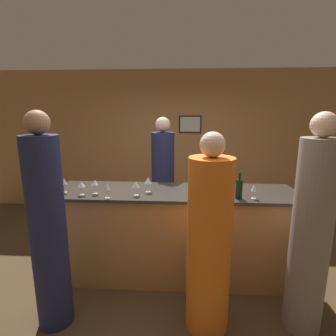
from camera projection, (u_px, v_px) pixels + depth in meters
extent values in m
plane|color=#4C3823|center=(174.00, 274.00, 3.29)|extent=(14.00, 14.00, 0.00)
cube|color=#A37547|center=(179.00, 142.00, 5.31)|extent=(8.00, 0.06, 2.80)
cube|color=black|center=(190.00, 124.00, 5.19)|extent=(0.44, 0.02, 0.34)
cube|color=#B7C6B2|center=(190.00, 124.00, 5.17)|extent=(0.39, 0.00, 0.29)
cube|color=#B27F4C|center=(174.00, 235.00, 3.18)|extent=(2.78, 0.69, 1.05)
cube|color=#332D28|center=(174.00, 192.00, 3.06)|extent=(2.84, 0.75, 0.04)
cylinder|color=#1E234C|center=(163.00, 189.00, 3.94)|extent=(0.34, 0.34, 1.70)
sphere|color=beige|center=(163.00, 125.00, 3.74)|extent=(0.22, 0.22, 0.22)
cylinder|color=#1E234C|center=(49.00, 235.00, 2.36)|extent=(0.32, 0.32, 1.80)
sphere|color=#A37556|center=(37.00, 122.00, 2.15)|extent=(0.21, 0.21, 0.21)
cylinder|color=gray|center=(310.00, 239.00, 2.30)|extent=(0.33, 0.33, 1.78)
sphere|color=beige|center=(324.00, 125.00, 2.10)|extent=(0.21, 0.21, 0.21)
cylinder|color=orange|center=(209.00, 247.00, 2.34)|extent=(0.39, 0.39, 1.62)
sphere|color=beige|center=(213.00, 145.00, 2.15)|extent=(0.21, 0.21, 0.21)
cylinder|color=black|center=(239.00, 189.00, 2.77)|extent=(0.07, 0.07, 0.21)
cylinder|color=black|center=(240.00, 176.00, 2.74)|extent=(0.03, 0.03, 0.08)
cylinder|color=silver|center=(82.00, 195.00, 2.90)|extent=(0.05, 0.05, 0.00)
cylinder|color=silver|center=(82.00, 191.00, 2.89)|extent=(0.01, 0.01, 0.09)
cone|color=silver|center=(81.00, 184.00, 2.88)|extent=(0.08, 0.08, 0.06)
cylinder|color=silver|center=(216.00, 193.00, 2.97)|extent=(0.05, 0.05, 0.00)
cylinder|color=silver|center=(216.00, 188.00, 2.96)|extent=(0.01, 0.01, 0.10)
cone|color=silver|center=(217.00, 181.00, 2.94)|extent=(0.06, 0.06, 0.08)
cylinder|color=silver|center=(95.00, 194.00, 2.95)|extent=(0.05, 0.05, 0.00)
cylinder|color=silver|center=(95.00, 189.00, 2.94)|extent=(0.01, 0.01, 0.10)
cone|color=silver|center=(95.00, 182.00, 2.92)|extent=(0.08, 0.08, 0.06)
cylinder|color=silver|center=(65.00, 192.00, 2.99)|extent=(0.05, 0.05, 0.00)
cylinder|color=silver|center=(65.00, 188.00, 2.98)|extent=(0.01, 0.01, 0.09)
cone|color=silver|center=(64.00, 181.00, 2.97)|extent=(0.07, 0.07, 0.07)
cylinder|color=silver|center=(148.00, 192.00, 3.01)|extent=(0.05, 0.05, 0.00)
cylinder|color=silver|center=(148.00, 188.00, 3.00)|extent=(0.01, 0.01, 0.10)
cone|color=silver|center=(148.00, 180.00, 2.98)|extent=(0.08, 0.08, 0.07)
cylinder|color=silver|center=(253.00, 198.00, 2.78)|extent=(0.05, 0.05, 0.00)
cylinder|color=silver|center=(254.00, 195.00, 2.77)|extent=(0.01, 0.01, 0.08)
cone|color=silver|center=(254.00, 188.00, 2.75)|extent=(0.06, 0.06, 0.08)
cylinder|color=silver|center=(136.00, 195.00, 2.89)|extent=(0.05, 0.05, 0.00)
cylinder|color=silver|center=(136.00, 191.00, 2.88)|extent=(0.01, 0.01, 0.09)
cone|color=silver|center=(136.00, 184.00, 2.86)|extent=(0.08, 0.08, 0.07)
cylinder|color=silver|center=(107.00, 198.00, 2.80)|extent=(0.05, 0.05, 0.00)
cylinder|color=silver|center=(107.00, 194.00, 2.79)|extent=(0.01, 0.01, 0.09)
cone|color=silver|center=(107.00, 186.00, 2.77)|extent=(0.07, 0.07, 0.08)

